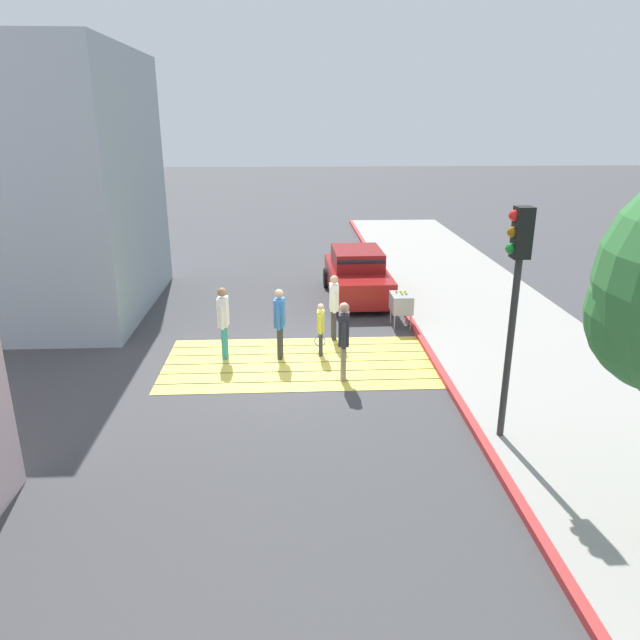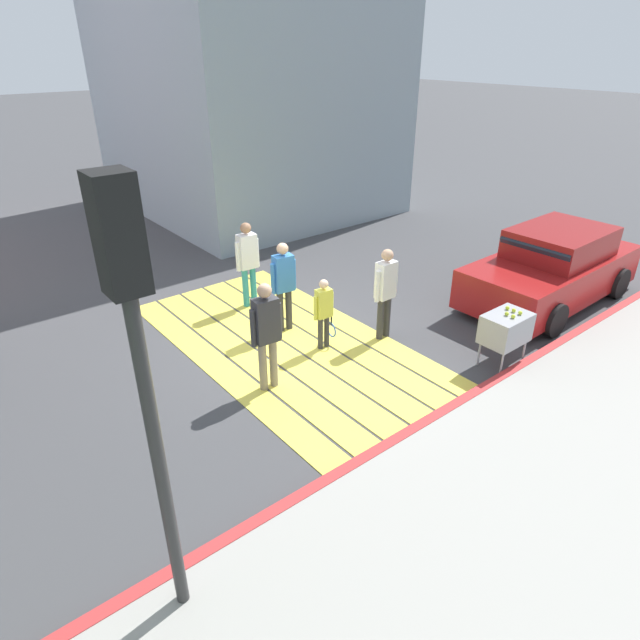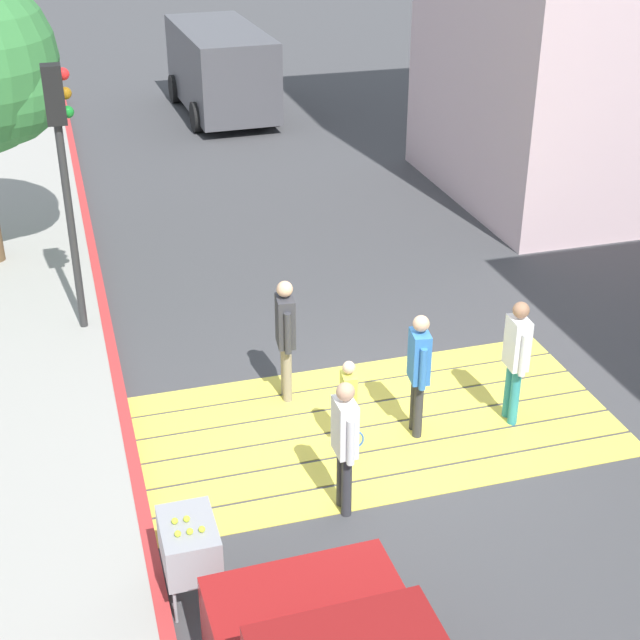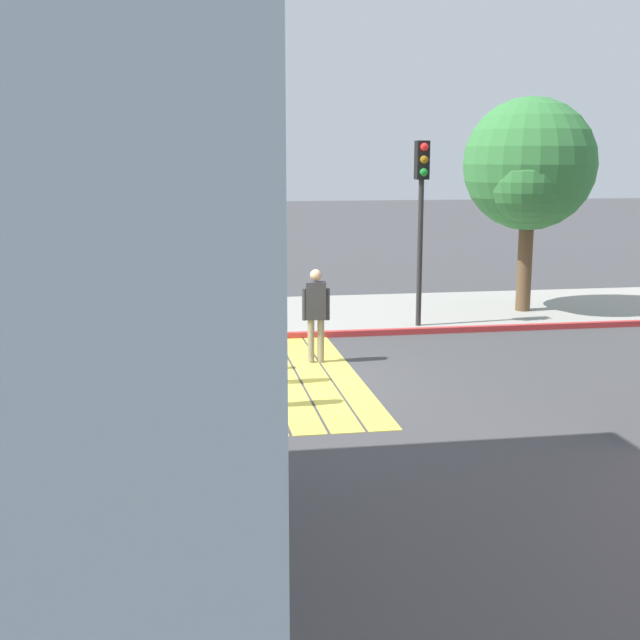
{
  "view_description": "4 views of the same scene",
  "coord_description": "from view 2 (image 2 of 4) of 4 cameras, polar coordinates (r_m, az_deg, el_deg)",
  "views": [
    {
      "loc": [
        0.15,
        13.19,
        5.59
      ],
      "look_at": [
        -0.51,
        0.13,
        1.12
      ],
      "focal_mm": 33.36,
      "sensor_mm": 36.0,
      "label": 1
    },
    {
      "loc": [
        -7.1,
        4.93,
        4.96
      ],
      "look_at": [
        -0.75,
        -0.21,
        0.72
      ],
      "focal_mm": 30.28,
      "sensor_mm": 36.0,
      "label": 2
    },
    {
      "loc": [
        -3.7,
        -9.92,
        7.14
      ],
      "look_at": [
        -0.49,
        1.05,
        1.15
      ],
      "focal_mm": 52.67,
      "sensor_mm": 36.0,
      "label": 3
    },
    {
      "loc": [
        14.34,
        -1.45,
        3.89
      ],
      "look_at": [
        0.13,
        0.92,
        1.06
      ],
      "focal_mm": 46.71,
      "sensor_mm": 36.0,
      "label": 4
    }
  ],
  "objects": [
    {
      "name": "sidewalk_west",
      "position": [
        7.11,
        25.54,
        -19.58
      ],
      "size": [
        4.8,
        40.0,
        0.12
      ],
      "primitive_type": "cube",
      "color": "#9E9B93",
      "rests_on": "ground"
    },
    {
      "name": "tennis_ball_cart",
      "position": [
        9.51,
        19.04,
        -0.83
      ],
      "size": [
        0.56,
        0.8,
        1.02
      ],
      "color": "#99999E",
      "rests_on": "ground"
    },
    {
      "name": "car_parked_near_curb",
      "position": [
        12.3,
        23.31,
        5.03
      ],
      "size": [
        2.05,
        4.33,
        1.57
      ],
      "color": "maroon",
      "rests_on": "ground"
    },
    {
      "name": "pedestrian_adult_trailing",
      "position": [
        9.99,
        -3.87,
        4.15
      ],
      "size": [
        0.27,
        0.51,
        1.75
      ],
      "color": "#333338",
      "rests_on": "ground"
    },
    {
      "name": "pedestrian_child_with_racket",
      "position": [
        9.46,
        0.42,
        1.05
      ],
      "size": [
        0.28,
        0.42,
        1.34
      ],
      "color": "#333338",
      "rests_on": "ground"
    },
    {
      "name": "building_far_south",
      "position": [
        18.38,
        -7.86,
        23.36
      ],
      "size": [
        8.0,
        7.04,
        7.45
      ],
      "color": "#8C9EA8",
      "rests_on": "ground"
    },
    {
      "name": "crosswalk_stripes",
      "position": [
        9.96,
        -3.64,
        -2.44
      ],
      "size": [
        6.4,
        3.25,
        0.01
      ],
      "color": "#EAD64C",
      "rests_on": "ground"
    },
    {
      "name": "curb_painted",
      "position": [
        7.94,
        10.43,
        -11.15
      ],
      "size": [
        0.16,
        40.0,
        0.13
      ],
      "primitive_type": "cube",
      "color": "#BC3333",
      "rests_on": "ground"
    },
    {
      "name": "pedestrian_adult_lead",
      "position": [
        11.07,
        -7.65,
        6.45
      ],
      "size": [
        0.25,
        0.52,
        1.79
      ],
      "color": "teal",
      "rests_on": "ground"
    },
    {
      "name": "pedestrian_teen_behind",
      "position": [
        9.77,
        6.94,
        3.4
      ],
      "size": [
        0.23,
        0.51,
        1.74
      ],
      "color": "#333338",
      "rests_on": "ground"
    },
    {
      "name": "traffic_light_corner",
      "position": [
        4.17,
        -18.92,
        -1.7
      ],
      "size": [
        0.39,
        0.28,
        4.24
      ],
      "color": "#2D2D2D",
      "rests_on": "ground"
    },
    {
      "name": "pedestrian_adult_side",
      "position": [
        8.24,
        -5.69,
        -1.0
      ],
      "size": [
        0.27,
        0.53,
        1.81
      ],
      "color": "gray",
      "rests_on": "ground"
    },
    {
      "name": "ground_plane",
      "position": [
        9.97,
        -3.64,
        -2.47
      ],
      "size": [
        120.0,
        120.0,
        0.0
      ],
      "primitive_type": "plane",
      "color": "#424244"
    }
  ]
}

